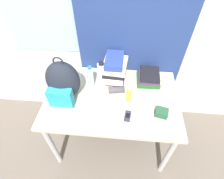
{
  "coord_description": "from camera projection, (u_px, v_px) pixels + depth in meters",
  "views": [
    {
      "loc": [
        0.09,
        -0.63,
        1.95
      ],
      "look_at": [
        0.0,
        0.39,
        0.84
      ],
      "focal_mm": 28.0,
      "sensor_mm": 36.0,
      "label": 1
    }
  ],
  "objects": [
    {
      "name": "ground_plane",
      "position": [
        109.0,
        170.0,
        1.86
      ],
      "size": [
        12.0,
        12.0,
        0.0
      ],
      "primitive_type": "plane",
      "color": "#665B51"
    },
    {
      "name": "wall_back",
      "position": [
        116.0,
        18.0,
        1.54
      ],
      "size": [
        6.0,
        0.06,
        2.5
      ],
      "color": "beige",
      "rests_on": "ground_plane"
    },
    {
      "name": "curtain_blue",
      "position": [
        134.0,
        22.0,
        1.49
      ],
      "size": [
        1.02,
        0.04,
        2.5
      ],
      "color": "navy",
      "rests_on": "ground_plane"
    },
    {
      "name": "desk",
      "position": [
        112.0,
        103.0,
        1.65
      ],
      "size": [
        1.2,
        0.78,
        0.74
      ],
      "color": "#B7B299",
      "rests_on": "ground_plane"
    },
    {
      "name": "backpack",
      "position": [
        63.0,
        82.0,
        1.47
      ],
      "size": [
        0.29,
        0.27,
        0.43
      ],
      "color": "#1E232D",
      "rests_on": "desk"
    },
    {
      "name": "book_stack_left",
      "position": [
        115.0,
        69.0,
        1.66
      ],
      "size": [
        0.24,
        0.3,
        0.25
      ],
      "color": "#6B2370",
      "rests_on": "desk"
    },
    {
      "name": "book_stack_center",
      "position": [
        149.0,
        77.0,
        1.7
      ],
      "size": [
        0.22,
        0.23,
        0.1
      ],
      "color": "#1E5623",
      "rests_on": "desk"
    },
    {
      "name": "water_bottle",
      "position": [
        91.0,
        77.0,
        1.6
      ],
      "size": [
        0.06,
        0.06,
        0.24
      ],
      "color": "silver",
      "rests_on": "desk"
    },
    {
      "name": "sports_bottle",
      "position": [
        102.0,
        74.0,
        1.61
      ],
      "size": [
        0.07,
        0.07,
        0.27
      ],
      "color": "white",
      "rests_on": "desk"
    },
    {
      "name": "sunscreen_bottle",
      "position": [
        129.0,
        95.0,
        1.5
      ],
      "size": [
        0.05,
        0.05,
        0.17
      ],
      "color": "yellow",
      "rests_on": "desk"
    },
    {
      "name": "cell_phone",
      "position": [
        128.0,
        116.0,
        1.43
      ],
      "size": [
        0.06,
        0.11,
        0.02
      ],
      "color": "#2D2D33",
      "rests_on": "desk"
    },
    {
      "name": "sunglasses_case",
      "position": [
        116.0,
        90.0,
        1.62
      ],
      "size": [
        0.16,
        0.08,
        0.04
      ],
      "color": "#47474C",
      "rests_on": "desk"
    },
    {
      "name": "camera_pouch",
      "position": [
        162.0,
        113.0,
        1.43
      ],
      "size": [
        0.12,
        0.1,
        0.06
      ],
      "color": "#234C33",
      "rests_on": "desk"
    }
  ]
}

